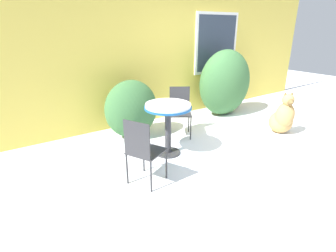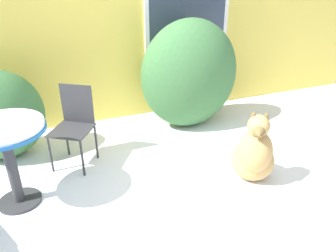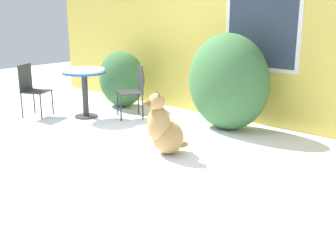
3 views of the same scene
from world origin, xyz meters
TOP-DOWN VIEW (x-y plane):
  - ground_plane at (0.00, 0.00)m, footprint 16.00×16.00m
  - house_wall at (0.05, 2.20)m, footprint 8.00×0.10m
  - shrub_left at (-1.63, 1.59)m, footprint 0.97×0.71m
  - shrub_middle at (0.70, 1.60)m, footprint 1.32×0.80m
  - patio_table at (-1.49, 0.64)m, footprint 0.71×0.71m
  - patio_chair_near_table at (-0.87, 1.17)m, footprint 0.55×0.55m
  - patio_chair_far_side at (-2.22, 0.10)m, footprint 0.53×0.53m
  - dog at (0.74, 0.13)m, footprint 0.58×0.60m

SIDE VIEW (x-z plane):
  - ground_plane at x=0.00m, z-range 0.00..0.00m
  - dog at x=0.74m, z-range -0.09..0.71m
  - patio_chair_near_table at x=-0.87m, z-range 0.05..0.92m
  - patio_chair_far_side at x=-2.22m, z-range 0.05..0.92m
  - shrub_left at x=-1.63m, z-range 0.00..1.03m
  - patio_table at x=-1.49m, z-range 0.25..1.07m
  - shrub_middle at x=0.70m, z-range 0.00..1.44m
  - house_wall at x=0.05m, z-range 0.00..3.05m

